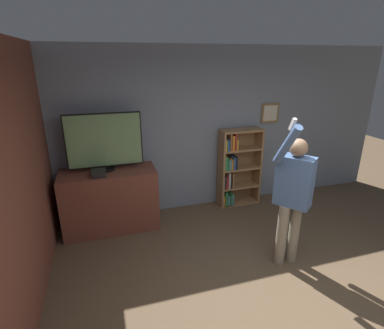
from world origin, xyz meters
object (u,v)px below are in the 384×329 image
object	(u,v)px
game_console	(99,173)
bookshelf	(236,168)
television	(104,142)
person	(293,192)

from	to	relation	value
game_console	bookshelf	xyz separation A→B (m)	(2.27, 0.34, -0.29)
television	bookshelf	size ratio (longest dim) A/B	0.78
person	television	bearing A→B (deg)	-164.17
game_console	person	bearing A→B (deg)	-31.95
television	game_console	size ratio (longest dim) A/B	5.47
television	game_console	distance (m)	0.46
game_console	bookshelf	bearing A→B (deg)	8.40
person	game_console	bearing A→B (deg)	-159.00
bookshelf	person	size ratio (longest dim) A/B	0.71
game_console	bookshelf	world-z (taller)	bookshelf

